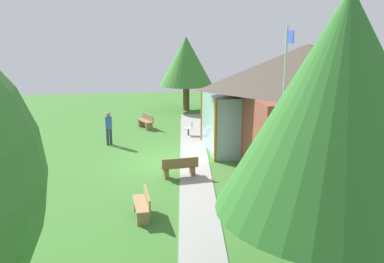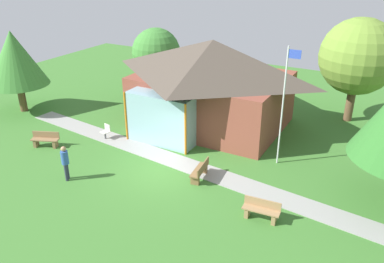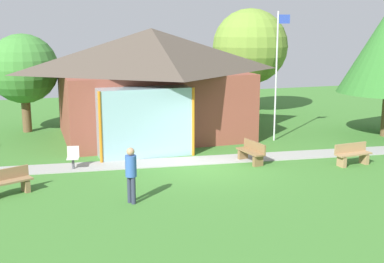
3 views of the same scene
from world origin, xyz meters
TOP-DOWN VIEW (x-y plane):
  - ground_plane at (0.00, 0.00)m, footprint 44.00×44.00m
  - pavilion at (-0.64, 6.33)m, footprint 9.50×8.13m
  - footpath at (0.00, 1.17)m, footprint 22.09×3.86m
  - flagpole at (4.62, 3.54)m, footprint 0.64×0.08m
  - bench_mid_right at (5.44, -1.28)m, footprint 1.53×0.56m
  - bench_rear_near_path at (1.86, 0.29)m, footprint 0.63×1.54m
  - bench_mid_left at (-7.18, -0.78)m, footprint 1.55×0.99m
  - patio_chair_west at (-4.92, 1.60)m, footprint 0.52×0.52m
  - visitor_strolling_lawn at (-3.60, -2.79)m, footprint 0.34×0.34m
  - tree_behind_pavilion_left at (-6.50, 9.39)m, footprint 3.48×3.48m
  - tree_behind_pavilion_right at (6.80, 11.16)m, footprint 4.61×4.61m

SIDE VIEW (x-z plane):
  - ground_plane at x=0.00m, z-range 0.00..0.00m
  - footpath at x=0.00m, z-range 0.00..0.03m
  - bench_mid_right at x=5.44m, z-range -0.02..0.82m
  - bench_rear_near_path at x=1.86m, z-range -0.02..0.82m
  - bench_mid_left at x=-7.18m, z-range -0.02..0.82m
  - patio_chair_west at x=-4.92m, z-range -0.01..0.85m
  - visitor_strolling_lawn at x=-3.60m, z-range 0.15..1.89m
  - pavilion at x=-0.64m, z-range 0.11..5.34m
  - tree_behind_pavilion_left at x=-6.50m, z-range 0.73..5.70m
  - flagpole at x=4.62m, z-range 0.29..6.28m
  - tree_behind_pavilion_right at x=6.80m, z-range 0.89..7.30m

